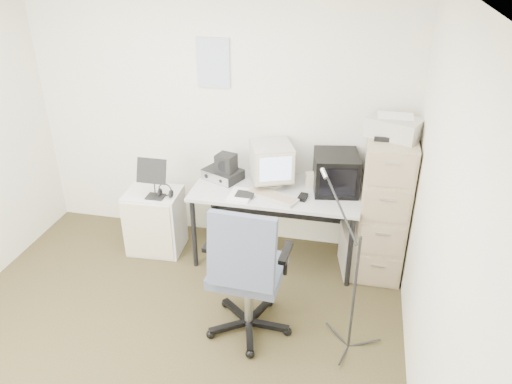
% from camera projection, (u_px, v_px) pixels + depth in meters
% --- Properties ---
extents(floor, '(3.60, 3.60, 0.01)m').
position_uv_depth(floor, '(156.00, 357.00, 3.68)').
color(floor, '#332F1A').
rests_on(floor, ground).
extents(wall_back, '(3.60, 0.02, 2.50)m').
position_uv_depth(wall_back, '(218.00, 116.00, 4.66)').
color(wall_back, '#F6F0C1').
rests_on(wall_back, ground).
extents(wall_right, '(0.02, 3.60, 2.50)m').
position_uv_depth(wall_right, '(440.00, 244.00, 2.76)').
color(wall_right, '#F6F0C1').
rests_on(wall_right, ground).
extents(wall_calendar, '(0.30, 0.02, 0.44)m').
position_uv_depth(wall_calendar, '(213.00, 63.00, 4.42)').
color(wall_calendar, white).
rests_on(wall_calendar, wall_back).
extents(filing_cabinet, '(0.40, 0.60, 1.30)m').
position_uv_depth(filing_cabinet, '(384.00, 206.00, 4.36)').
color(filing_cabinet, tan).
rests_on(filing_cabinet, floor).
extents(printer, '(0.49, 0.42, 0.16)m').
position_uv_depth(printer, '(394.00, 127.00, 4.03)').
color(printer, beige).
rests_on(printer, filing_cabinet).
extents(desk, '(1.50, 0.70, 0.73)m').
position_uv_depth(desk, '(276.00, 224.00, 4.65)').
color(desk, silver).
rests_on(desk, floor).
extents(crt_monitor, '(0.46, 0.47, 0.39)m').
position_uv_depth(crt_monitor, '(271.00, 165.00, 4.48)').
color(crt_monitor, beige).
rests_on(crt_monitor, desk).
extents(crt_tv, '(0.44, 0.46, 0.35)m').
position_uv_depth(crt_tv, '(336.00, 172.00, 4.39)').
color(crt_tv, black).
rests_on(crt_tv, desk).
extents(desk_speaker, '(0.09, 0.09, 0.14)m').
position_uv_depth(desk_speaker, '(310.00, 180.00, 4.48)').
color(desk_speaker, beige).
rests_on(desk_speaker, desk).
extents(keyboard, '(0.49, 0.33, 0.03)m').
position_uv_depth(keyboard, '(272.00, 196.00, 4.33)').
color(keyboard, beige).
rests_on(keyboard, desk).
extents(mouse, '(0.09, 0.12, 0.03)m').
position_uv_depth(mouse, '(303.00, 197.00, 4.31)').
color(mouse, black).
rests_on(mouse, desk).
extents(radio_receiver, '(0.41, 0.36, 0.10)m').
position_uv_depth(radio_receiver, '(223.00, 174.00, 4.64)').
color(radio_receiver, black).
rests_on(radio_receiver, desk).
extents(radio_speaker, '(0.20, 0.19, 0.16)m').
position_uv_depth(radio_speaker, '(226.00, 163.00, 4.55)').
color(radio_speaker, black).
rests_on(radio_speaker, radio_receiver).
extents(papers, '(0.20, 0.27, 0.02)m').
position_uv_depth(papers, '(240.00, 195.00, 4.36)').
color(papers, white).
rests_on(papers, desk).
extents(pc_tower, '(0.27, 0.45, 0.40)m').
position_uv_depth(pc_tower, '(352.00, 251.00, 4.55)').
color(pc_tower, beige).
rests_on(pc_tower, floor).
extents(office_chair, '(0.70, 0.70, 1.16)m').
position_uv_depth(office_chair, '(248.00, 268.00, 3.68)').
color(office_chair, slate).
rests_on(office_chair, floor).
extents(side_cart, '(0.52, 0.43, 0.62)m').
position_uv_depth(side_cart, '(156.00, 221.00, 4.80)').
color(side_cart, silver).
rests_on(side_cart, floor).
extents(music_stand, '(0.28, 0.17, 0.40)m').
position_uv_depth(music_stand, '(154.00, 178.00, 4.48)').
color(music_stand, black).
rests_on(music_stand, side_cart).
extents(headphones, '(0.19, 0.19, 0.03)m').
position_uv_depth(headphones, '(165.00, 192.00, 4.56)').
color(headphones, black).
rests_on(headphones, side_cart).
extents(mic_stand, '(0.03, 0.03, 1.29)m').
position_uv_depth(mic_stand, '(356.00, 278.00, 3.48)').
color(mic_stand, black).
rests_on(mic_stand, floor).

